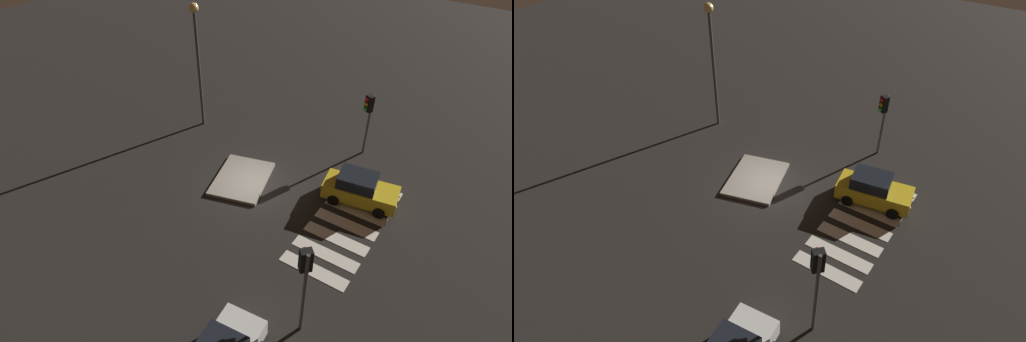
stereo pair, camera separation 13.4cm
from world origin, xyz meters
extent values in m
plane|color=black|center=(0.00, 0.00, 0.00)|extent=(80.00, 80.00, 0.00)
cube|color=gray|center=(-0.05, 0.91, 0.09)|extent=(4.32, 3.68, 0.18)
cylinder|color=black|center=(-8.24, -3.81, 0.32)|extent=(0.66, 0.30, 0.64)
sphere|color=#F2EABF|center=(-7.48, -4.11, 0.69)|extent=(0.21, 0.21, 0.21)
sphere|color=#F2EABF|center=(-7.38, -5.05, 0.69)|extent=(0.21, 0.21, 0.21)
cube|color=gold|center=(1.93, -5.22, 0.65)|extent=(2.23, 4.01, 0.78)
cube|color=black|center=(1.90, -4.99, 1.36)|extent=(1.78, 2.16, 0.63)
cylinder|color=black|center=(2.91, -6.25, 0.30)|extent=(0.32, 0.64, 0.61)
cylinder|color=black|center=(1.34, -6.51, 0.30)|extent=(0.32, 0.64, 0.61)
cylinder|color=black|center=(2.52, -3.93, 0.30)|extent=(0.32, 0.64, 0.61)
cylinder|color=black|center=(0.95, -4.20, 0.30)|extent=(0.32, 0.64, 0.61)
sphere|color=#F2EABF|center=(2.68, -6.98, 0.65)|extent=(0.20, 0.20, 0.20)
sphere|color=#F2EABF|center=(1.80, -7.13, 0.65)|extent=(0.20, 0.20, 0.20)
cylinder|color=#47474C|center=(6.20, -3.67, 1.94)|extent=(0.14, 0.14, 3.89)
cube|color=black|center=(6.05, -3.57, 3.41)|extent=(0.50, 0.54, 0.96)
sphere|color=red|center=(5.88, -3.47, 3.71)|extent=(0.22, 0.22, 0.22)
sphere|color=orange|center=(5.88, -3.47, 3.41)|extent=(0.22, 0.22, 0.22)
sphere|color=green|center=(5.88, -3.47, 3.11)|extent=(0.22, 0.22, 0.22)
cylinder|color=#47474C|center=(-6.27, -6.29, 2.17)|extent=(0.14, 0.14, 4.34)
cube|color=black|center=(-6.14, -6.16, 3.86)|extent=(0.54, 0.54, 0.96)
sphere|color=red|center=(-6.00, -6.02, 4.16)|extent=(0.22, 0.22, 0.22)
sphere|color=orange|center=(-6.00, -6.02, 3.86)|extent=(0.22, 0.22, 0.22)
sphere|color=green|center=(-6.00, -6.02, 3.56)|extent=(0.22, 0.22, 0.22)
cylinder|color=#47474C|center=(3.39, 6.48, 3.70)|extent=(0.18, 0.18, 7.40)
sphere|color=#F9D172|center=(3.39, 6.48, 7.58)|extent=(0.56, 0.56, 0.56)
cube|color=silver|center=(-3.45, -5.40, 0.01)|extent=(0.70, 3.20, 0.02)
cube|color=silver|center=(-2.30, -5.40, 0.01)|extent=(0.70, 3.20, 0.02)
cube|color=silver|center=(-1.15, -5.40, 0.01)|extent=(0.70, 3.20, 0.02)
cube|color=silver|center=(0.00, -5.40, 0.01)|extent=(0.70, 3.20, 0.02)
cube|color=silver|center=(1.15, -5.40, 0.01)|extent=(0.70, 3.20, 0.02)
cube|color=silver|center=(2.30, -5.40, 0.01)|extent=(0.70, 3.20, 0.02)
cube|color=silver|center=(3.45, -5.40, 0.01)|extent=(0.70, 3.20, 0.02)
camera|label=1|loc=(-15.02, -10.07, 15.28)|focal=30.11mm
camera|label=2|loc=(-14.94, -10.18, 15.28)|focal=30.11mm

